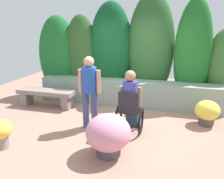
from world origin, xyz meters
TOP-DOWN VIEW (x-y plane):
  - ground_plane at (0.00, 0.00)m, footprint 10.01×10.01m
  - stone_retaining_wall at (0.00, 1.40)m, footprint 5.02×0.59m
  - hedge_backdrop at (-0.07, 2.01)m, footprint 6.14×1.14m
  - stone_bench at (-2.13, 0.65)m, footprint 1.61×0.41m
  - person_in_wheelchair at (0.39, -0.24)m, footprint 0.53×0.66m
  - person_standing_companion at (-0.48, -0.29)m, footprint 0.49×0.30m
  - flower_pot_purple_near at (0.20, -1.23)m, footprint 0.78×0.78m
  - flower_pot_terracotta_by_wall at (2.00, 0.54)m, footprint 0.54×0.54m
  - flower_pot_red_accent at (-1.78, -1.52)m, footprint 0.43×0.43m

SIDE VIEW (x-z plane):
  - ground_plane at x=0.00m, z-range 0.00..0.00m
  - flower_pot_terracotta_by_wall at x=2.00m, z-range 0.02..0.59m
  - flower_pot_red_accent at x=-1.78m, z-range 0.04..0.57m
  - stone_bench at x=-2.13m, z-range 0.08..0.56m
  - stone_retaining_wall at x=0.00m, z-range 0.00..0.69m
  - flower_pot_purple_near at x=0.20m, z-range 0.01..0.76m
  - person_in_wheelchair at x=0.39m, z-range -0.04..1.29m
  - person_standing_companion at x=-0.48m, z-range 0.12..1.69m
  - hedge_backdrop at x=-0.07m, z-range -0.18..2.90m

